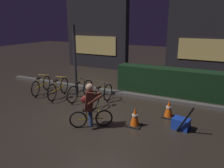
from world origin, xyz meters
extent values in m
plane|color=#2D261E|center=(0.00, 0.00, 0.00)|extent=(40.00, 40.00, 0.00)
cube|color=#56544F|center=(0.00, 2.20, 0.06)|extent=(12.00, 0.24, 0.12)
cube|color=black|center=(1.80, 3.10, 0.52)|extent=(4.80, 0.70, 1.05)
cube|color=#262328|center=(-3.76, 6.50, 2.10)|extent=(4.01, 0.50, 4.20)
cube|color=#F2D172|center=(-3.76, 6.23, 1.40)|extent=(2.80, 0.04, 1.10)
cube|color=#262328|center=(2.63, 7.20, 2.28)|extent=(4.44, 0.50, 4.56)
cube|color=#F2D172|center=(2.63, 6.93, 1.40)|extent=(3.11, 0.04, 1.10)
cylinder|color=#2D2D33|center=(-1.62, 1.20, 1.35)|extent=(0.10, 0.10, 2.69)
torus|color=black|center=(-3.31, 1.41, 0.30)|extent=(0.21, 0.60, 0.61)
torus|color=black|center=(-3.07, 0.54, 0.30)|extent=(0.21, 0.60, 0.61)
cylinder|color=gold|center=(-3.19, 0.98, 0.30)|extent=(0.28, 0.88, 0.04)
cylinder|color=gold|center=(-3.15, 0.82, 0.47)|extent=(0.03, 0.03, 0.34)
cube|color=black|center=(-3.15, 0.82, 0.64)|extent=(0.15, 0.22, 0.05)
cylinder|color=gold|center=(-3.26, 1.21, 0.49)|extent=(0.03, 0.03, 0.38)
cylinder|color=gold|center=(-3.26, 1.21, 0.69)|extent=(0.45, 0.15, 0.02)
torus|color=black|center=(-2.34, 1.37, 0.32)|extent=(0.17, 0.64, 0.64)
torus|color=black|center=(-2.15, 0.43, 0.32)|extent=(0.17, 0.64, 0.64)
cylinder|color=gold|center=(-2.25, 0.90, 0.32)|extent=(0.22, 0.95, 0.04)
cylinder|color=gold|center=(-2.21, 0.74, 0.50)|extent=(0.03, 0.03, 0.36)
cube|color=black|center=(-2.21, 0.74, 0.68)|extent=(0.14, 0.22, 0.05)
cylinder|color=gold|center=(-2.30, 1.16, 0.52)|extent=(0.03, 0.03, 0.40)
cylinder|color=gold|center=(-2.30, 1.16, 0.73)|extent=(0.46, 0.11, 0.02)
torus|color=black|center=(-1.31, 1.53, 0.32)|extent=(0.07, 0.63, 0.63)
torus|color=black|center=(-1.35, 0.60, 0.32)|extent=(0.07, 0.63, 0.63)
cylinder|color=black|center=(-1.33, 1.06, 0.32)|extent=(0.07, 0.94, 0.04)
cylinder|color=black|center=(-1.34, 0.90, 0.49)|extent=(0.03, 0.03, 0.35)
cube|color=black|center=(-1.34, 0.90, 0.67)|extent=(0.11, 0.20, 0.05)
cylinder|color=black|center=(-1.32, 1.32, 0.51)|extent=(0.03, 0.03, 0.40)
cylinder|color=black|center=(-1.32, 1.32, 0.71)|extent=(0.46, 0.04, 0.02)
torus|color=black|center=(-0.35, 1.37, 0.32)|extent=(0.06, 0.64, 0.64)
torus|color=black|center=(-0.37, 0.42, 0.32)|extent=(0.06, 0.64, 0.64)
cylinder|color=black|center=(-0.36, 0.89, 0.32)|extent=(0.06, 0.95, 0.04)
cylinder|color=black|center=(-0.37, 0.73, 0.50)|extent=(0.03, 0.03, 0.36)
cube|color=black|center=(-0.37, 0.73, 0.68)|extent=(0.10, 0.20, 0.05)
cylinder|color=black|center=(-0.36, 1.16, 0.52)|extent=(0.03, 0.03, 0.40)
cylinder|color=black|center=(-0.36, 1.16, 0.72)|extent=(0.46, 0.03, 0.02)
cube|color=black|center=(1.26, -0.10, 0.01)|extent=(0.36, 0.36, 0.03)
cone|color=#EA560F|center=(1.26, -0.10, 0.30)|extent=(0.26, 0.26, 0.53)
cylinder|color=white|center=(1.26, -0.10, 0.32)|extent=(0.16, 0.16, 0.05)
cube|color=black|center=(1.96, 0.91, 0.01)|extent=(0.36, 0.36, 0.03)
cone|color=#EA560F|center=(1.96, 0.91, 0.29)|extent=(0.26, 0.26, 0.53)
cylinder|color=white|center=(1.96, 0.91, 0.32)|extent=(0.16, 0.16, 0.05)
cube|color=#193DB7|center=(2.43, 0.30, 0.15)|extent=(0.49, 0.39, 0.30)
torus|color=black|center=(0.50, -0.49, 0.24)|extent=(0.42, 0.31, 0.48)
torus|color=black|center=(-0.08, -0.89, 0.24)|extent=(0.42, 0.31, 0.48)
cylinder|color=gold|center=(0.21, -0.69, 0.24)|extent=(0.60, 0.43, 0.04)
cylinder|color=gold|center=(0.10, -0.76, 0.37)|extent=(0.03, 0.03, 0.26)
cube|color=black|center=(0.10, -0.76, 0.51)|extent=(0.22, 0.20, 0.05)
cylinder|color=gold|center=(0.37, -0.58, 0.39)|extent=(0.03, 0.03, 0.30)
cylinder|color=gold|center=(0.37, -0.58, 0.54)|extent=(0.28, 0.39, 0.02)
cylinder|color=navy|center=(0.13, -0.62, 0.30)|extent=(0.21, 0.23, 0.42)
cylinder|color=navy|center=(0.25, -0.78, 0.30)|extent=(0.21, 0.23, 0.42)
cube|color=#512319|center=(0.17, -0.71, 0.79)|extent=(0.40, 0.41, 0.54)
sphere|color=tan|center=(0.19, -0.70, 1.15)|extent=(0.20, 0.20, 0.20)
cylinder|color=#512319|center=(0.21, -0.52, 0.84)|extent=(0.37, 0.29, 0.29)
cylinder|color=#512319|center=(0.37, -0.75, 0.84)|extent=(0.37, 0.29, 0.29)
ellipsoid|color=maroon|center=(0.01, -0.58, 0.74)|extent=(0.35, 0.31, 0.24)
cylinder|color=black|center=(2.55, 0.05, 0.39)|extent=(0.42, 0.18, 0.78)
camera|label=1|loc=(3.14, -5.30, 2.80)|focal=34.88mm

